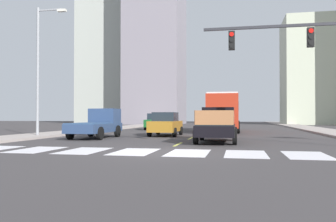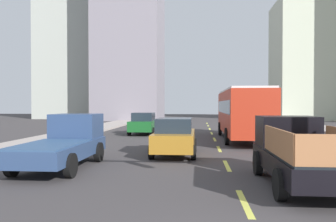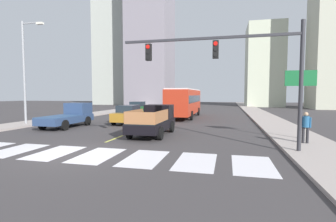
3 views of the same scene
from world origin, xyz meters
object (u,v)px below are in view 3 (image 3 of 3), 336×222
Objects in this scene: pickup_stakebed at (154,121)px; pedestrian_waiting at (306,125)px; sedan_far at (138,108)px; pickup_dark at (70,116)px; traffic_signal_gantry at (239,63)px; direction_sign_green at (301,89)px; city_bus at (185,101)px; streetlight_left at (25,68)px; sedan_near_right at (129,114)px.

pedestrian_waiting is at bearing -8.94° from pickup_stakebed.
pedestrian_waiting reaches higher than sedan_far.
traffic_signal_gantry is at bearing -23.64° from pickup_dark.
pickup_dark is at bearing -93.07° from sedan_far.
sedan_far is 1.05× the size of direction_sign_green.
city_bus is 2.45× the size of sedan_far.
direction_sign_green is at bearing -56.61° from city_bus.
streetlight_left is 21.90m from pedestrian_waiting.
city_bus is at bearing 108.09° from traffic_signal_gantry.
pickup_dark is at bearing -128.84° from city_bus.
direction_sign_green is at bearing -22.82° from sedan_near_right.
city_bus is at bearing -27.43° from sedan_far.
sedan_near_right is at bearing -73.77° from sedan_far.
traffic_signal_gantry is 18.70m from streetlight_left.
sedan_near_right is (3.20, -10.97, 0.00)m from sedan_far.
direction_sign_green is 2.48m from pedestrian_waiting.
streetlight_left reaches higher than sedan_far.
direction_sign_green reaches higher than city_bus.
streetlight_left reaches higher than pedestrian_waiting.
sedan_near_right is at bearing 135.44° from traffic_signal_gantry.
traffic_signal_gantry is at bearing -135.05° from direction_sign_green.
city_bus reaches higher than pickup_dark.
city_bus is 2.57× the size of direction_sign_green.
traffic_signal_gantry is (5.33, -3.87, 3.24)m from pickup_stakebed.
sedan_far is (0.75, 14.18, -0.06)m from pickup_dark.
pickup_dark is 13.18m from city_bus.
pickup_stakebed is 6.74m from sedan_near_right.
pickup_dark is 0.58× the size of streetlight_left.
streetlight_left is at bearing -179.86° from pickup_dark.
streetlight_left is at bearing 161.03° from traffic_signal_gantry.
direction_sign_green reaches higher than pickup_dark.
streetlight_left is (-17.67, 6.07, 0.79)m from traffic_signal_gantry.
pickup_dark is 17.32m from pedestrian_waiting.
direction_sign_green is at bearing 44.95° from traffic_signal_gantry.
streetlight_left is (-12.29, -10.41, 3.02)m from city_bus.
sedan_near_right is at bearing -81.46° from pedestrian_waiting.
pickup_stakebed is 1.18× the size of sedan_far.
pickup_stakebed is at bearing -91.30° from city_bus.
direction_sign_green reaches higher than pedestrian_waiting.
pickup_dark is at bearing 171.86° from direction_sign_green.
pickup_dark reaches higher than sedan_near_right.
city_bus is 16.38m from streetlight_left.
sedan_near_right is at bearing 20.97° from streetlight_left.
city_bus reaches higher than pedestrian_waiting.
pedestrian_waiting is at bearing 30.11° from traffic_signal_gantry.
sedan_far is 15.58m from streetlight_left.
city_bus is 8.19m from sedan_far.
pickup_stakebed is 0.48× the size of city_bus.
pedestrian_waiting is (8.89, -14.45, -0.84)m from city_bus.
city_bus is (-0.06, 12.61, 1.02)m from pickup_stakebed.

